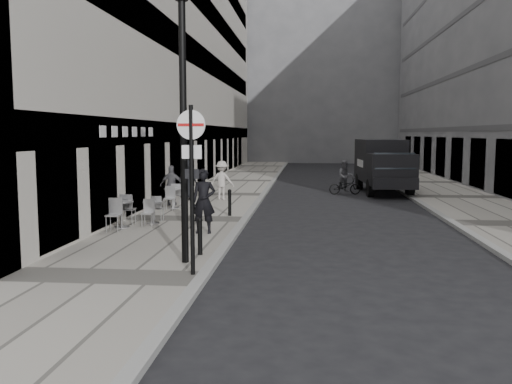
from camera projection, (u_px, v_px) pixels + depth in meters
ground at (165, 333)px, 8.29m from camera, size 120.00×120.00×0.00m
sidewalk at (222, 195)px, 26.29m from camera, size 4.00×60.00×0.12m
far_sidewalk at (455, 198)px, 25.24m from camera, size 4.00×60.00×0.12m
building_left at (171, 33)px, 32.14m from camera, size 4.00×45.00×18.00m
building_far at (303, 64)px, 62.39m from camera, size 24.00×16.00×22.00m
walking_man at (204, 201)px, 15.84m from camera, size 0.72×0.50×1.90m
sign_post at (192, 167)px, 11.03m from camera, size 0.60×0.13×3.49m
lamppost at (183, 111)px, 11.97m from camera, size 0.28×0.28×6.13m
bollard_near at (200, 238)px, 13.05m from camera, size 0.11×0.11×0.84m
bollard_far at (230, 203)px, 19.26m from camera, size 0.12×0.12×0.88m
panel_van at (383, 163)px, 27.83m from camera, size 2.45×5.90×2.73m
cyclist at (345, 181)px, 27.00m from camera, size 1.66×0.81×1.72m
pedestrian_a at (172, 185)px, 22.03m from camera, size 0.98×0.46×1.63m
pedestrian_b at (222, 180)px, 23.91m from camera, size 1.19×0.80×1.71m
pedestrian_c at (188, 180)px, 23.98m from camera, size 0.94×0.70×1.76m
cafe_table_near at (153, 210)px, 17.58m from camera, size 0.66×1.49×0.85m
cafe_table_mid at (121, 212)px, 16.80m from camera, size 0.76×1.72×0.98m
cafe_table_far at (173, 197)px, 21.15m from camera, size 0.71×1.61×0.92m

